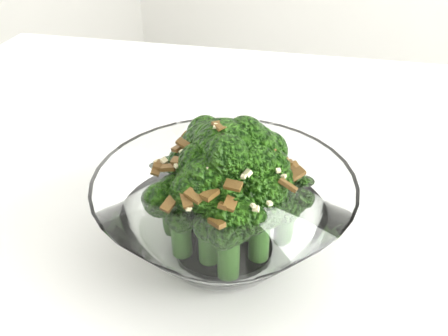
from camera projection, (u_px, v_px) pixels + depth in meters
The scene contains 2 objects.
table at pixel (301, 223), 0.60m from camera, with size 1.39×1.14×0.75m.
broccoli_dish at pixel (224, 206), 0.43m from camera, with size 0.22×0.22×0.14m.
Camera 1 is at (0.19, -0.56, 1.07)m, focal length 40.00 mm.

